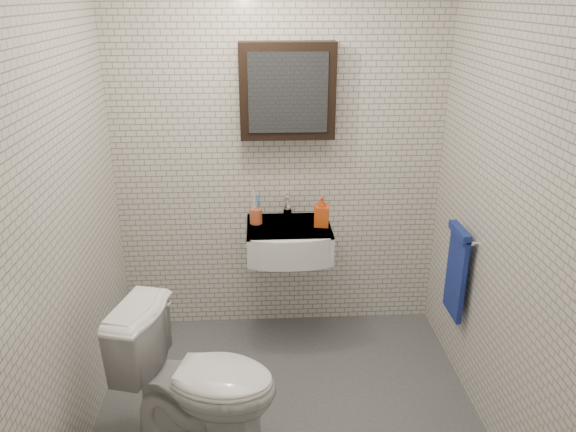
# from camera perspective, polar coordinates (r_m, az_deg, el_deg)

# --- Properties ---
(ground) EXTENTS (2.20, 2.00, 0.01)m
(ground) POSITION_cam_1_polar(r_m,az_deg,el_deg) (3.47, -0.03, -19.11)
(ground) COLOR #4C4E54
(ground) RESTS_ON ground
(room_shell) EXTENTS (2.22, 2.02, 2.51)m
(room_shell) POSITION_cam_1_polar(r_m,az_deg,el_deg) (2.75, -0.04, 4.64)
(room_shell) COLOR silver
(room_shell) RESTS_ON ground
(washbasin) EXTENTS (0.55, 0.50, 0.20)m
(washbasin) POSITION_cam_1_polar(r_m,az_deg,el_deg) (3.69, 0.11, -2.57)
(washbasin) COLOR white
(washbasin) RESTS_ON room_shell
(faucet) EXTENTS (0.06, 0.20, 0.15)m
(faucet) POSITION_cam_1_polar(r_m,az_deg,el_deg) (3.81, -0.05, 0.86)
(faucet) COLOR silver
(faucet) RESTS_ON washbasin
(mirror_cabinet) EXTENTS (0.60, 0.15, 0.60)m
(mirror_cabinet) POSITION_cam_1_polar(r_m,az_deg,el_deg) (3.60, -0.06, 12.56)
(mirror_cabinet) COLOR black
(mirror_cabinet) RESTS_ON room_shell
(towel_rail) EXTENTS (0.09, 0.30, 0.58)m
(towel_rail) POSITION_cam_1_polar(r_m,az_deg,el_deg) (3.55, 16.77, -5.10)
(towel_rail) COLOR silver
(towel_rail) RESTS_ON room_shell
(toothbrush_cup) EXTENTS (0.09, 0.09, 0.23)m
(toothbrush_cup) POSITION_cam_1_polar(r_m,az_deg,el_deg) (3.71, -3.28, 0.09)
(toothbrush_cup) COLOR #C35830
(toothbrush_cup) RESTS_ON washbasin
(soap_bottle) EXTENTS (0.11, 0.11, 0.21)m
(soap_bottle) POSITION_cam_1_polar(r_m,az_deg,el_deg) (3.66, 3.45, 0.54)
(soap_bottle) COLOR orange
(soap_bottle) RESTS_ON washbasin
(toilet) EXTENTS (0.90, 0.66, 0.82)m
(toilet) POSITION_cam_1_polar(r_m,az_deg,el_deg) (3.05, -8.97, -16.19)
(toilet) COLOR white
(toilet) RESTS_ON ground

